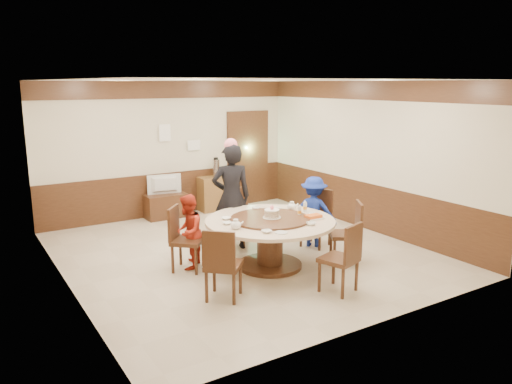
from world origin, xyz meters
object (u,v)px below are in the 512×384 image
person_blue (314,212)px  tv_stand (166,206)px  side_cabinet (217,193)px  banquet_table (270,233)px  birthday_cake (272,213)px  person_red (188,232)px  person_standing (231,197)px  television (165,185)px  thermos (216,168)px  shrimp_platter (313,217)px

person_blue → tv_stand: bearing=-17.5°
side_cabinet → banquet_table: bearing=-104.9°
banquet_table → person_blue: 1.29m
birthday_cake → person_red: bearing=149.4°
person_standing → television: bearing=-66.5°
person_blue → thermos: bearing=-38.2°
shrimp_platter → tv_stand: 3.97m
shrimp_platter → person_standing: bearing=114.2°
television → banquet_table: bearing=103.2°
person_blue → side_cabinet: bearing=-38.3°
person_standing → person_red: 1.16m
shrimp_platter → thermos: thermos is taller
television → side_cabinet: 1.26m
banquet_table → television: size_ratio=2.77×
person_standing → shrimp_platter: person_standing is taller
television → thermos: size_ratio=1.86×
shrimp_platter → tv_stand: (-0.84, 3.85, -0.53)m
person_standing → television: (-0.21, 2.45, -0.19)m
person_standing → person_red: bearing=43.5°
banquet_table → person_standing: size_ratio=1.10×
person_standing → side_cabinet: 2.72m
person_blue → television: size_ratio=1.72×
birthday_cake → shrimp_platter: (0.56, -0.29, -0.07)m
shrimp_platter → side_cabinet: 3.92m
birthday_cake → thermos: size_ratio=0.72×
banquet_table → person_blue: person_blue is taller
birthday_cake → side_cabinet: bearing=75.4°
person_red → birthday_cake: size_ratio=4.14×
person_standing → birthday_cake: size_ratio=6.50×
person_standing → person_blue: person_standing is taller
person_red → side_cabinet: (2.02, 2.94, -0.19)m
banquet_table → birthday_cake: 0.31m
tv_stand → thermos: size_ratio=2.24×
person_blue → tv_stand: size_ratio=1.43×
person_standing → person_blue: (1.26, -0.63, -0.29)m
shrimp_platter → side_cabinet: shrimp_platter is taller
birthday_cake → television: bearing=94.5°
person_red → thermos: size_ratio=2.99×
banquet_table → person_red: 1.24m
thermos → tv_stand: bearing=-178.6°
person_red → thermos: person_red is taller
person_blue → thermos: (-0.25, 3.11, 0.33)m
television → person_blue: bearing=124.4°
banquet_table → person_red: size_ratio=1.72×
person_red → side_cabinet: size_ratio=1.42×
person_red → person_standing: bearing=150.1°
birthday_cake → shrimp_platter: size_ratio=0.92×
person_red → thermos: bearing=-179.1°
tv_stand → person_red: bearing=-105.5°
person_blue → banquet_table: bearing=68.1°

